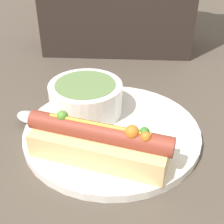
{
  "coord_description": "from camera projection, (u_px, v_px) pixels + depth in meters",
  "views": [
    {
      "loc": [
        0.02,
        -0.38,
        0.29
      ],
      "look_at": [
        0.0,
        0.0,
        0.04
      ],
      "focal_mm": 50.0,
      "sensor_mm": 36.0,
      "label": 1
    }
  ],
  "objects": [
    {
      "name": "ground_plane",
      "position": [
        112.0,
        135.0,
        0.47
      ],
      "size": [
        4.0,
        4.0,
        0.0
      ],
      "primitive_type": "plane",
      "color": "#4C4238"
    },
    {
      "name": "dinner_plate",
      "position": [
        112.0,
        132.0,
        0.47
      ],
      "size": [
        0.26,
        0.26,
        0.01
      ],
      "color": "white",
      "rests_on": "ground_plane"
    },
    {
      "name": "hot_dog",
      "position": [
        100.0,
        143.0,
        0.4
      ],
      "size": [
        0.19,
        0.1,
        0.06
      ],
      "rotation": [
        0.0,
        0.0,
        -0.26
      ],
      "color": "#E5C17F",
      "rests_on": "dinner_plate"
    },
    {
      "name": "soup_bowl",
      "position": [
        86.0,
        97.0,
        0.49
      ],
      "size": [
        0.12,
        0.12,
        0.05
      ],
      "color": "white",
      "rests_on": "dinner_plate"
    },
    {
      "name": "spoon",
      "position": [
        38.0,
        123.0,
        0.47
      ],
      "size": [
        0.16,
        0.12,
        0.01
      ],
      "rotation": [
        0.0,
        0.0,
        2.53
      ],
      "color": "#B7B7BC",
      "rests_on": "dinner_plate"
    }
  ]
}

